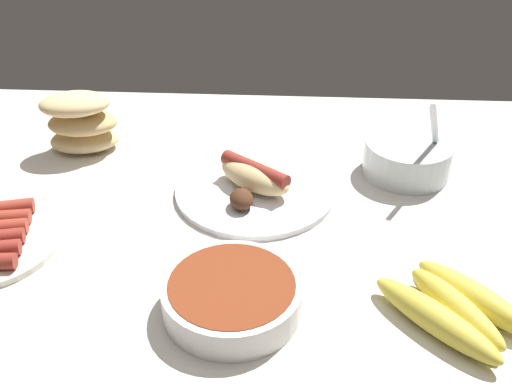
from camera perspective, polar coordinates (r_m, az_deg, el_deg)
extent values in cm
cube|color=silver|center=(92.09, -2.30, -3.33)|extent=(120.00, 90.00, 3.00)
cylinder|color=white|center=(96.78, -0.09, 0.17)|extent=(25.57, 25.57, 1.00)
ellipsoid|color=#E5C689|center=(95.32, -0.09, 1.53)|extent=(14.09, 12.62, 4.40)
cylinder|color=maroon|center=(94.69, -0.09, 2.15)|extent=(11.42, 9.33, 2.40)
ellipsoid|color=#472819|center=(91.28, -1.38, -0.68)|extent=(4.52, 5.11, 2.80)
ellipsoid|color=gold|center=(75.85, 16.60, -11.40)|extent=(14.97, 15.58, 3.61)
ellipsoid|color=gold|center=(77.91, 18.34, -10.31)|extent=(10.95, 14.86, 3.68)
ellipsoid|color=gold|center=(80.10, 19.96, -9.31)|extent=(14.06, 14.88, 3.64)
cylinder|color=silver|center=(103.95, 14.09, 3.19)|extent=(14.49, 14.49, 5.88)
cylinder|color=beige|center=(103.38, 14.18, 3.75)|extent=(12.75, 12.75, 2.65)
cube|color=#B7B7BC|center=(100.31, 16.54, 5.53)|extent=(5.33, 9.67, 13.17)
ellipsoid|color=#E5C689|center=(112.91, -15.84, 4.78)|extent=(13.42, 10.43, 3.60)
ellipsoid|color=tan|center=(110.86, -16.03, 6.31)|extent=(12.96, 9.67, 3.60)
ellipsoid|color=#E5C689|center=(109.63, -16.76, 7.98)|extent=(13.37, 10.35, 3.60)
cylinder|color=white|center=(75.12, -2.28, -9.87)|extent=(17.31, 17.31, 4.17)
cylinder|color=maroon|center=(73.98, -2.31, -8.92)|extent=(15.58, 15.58, 1.00)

